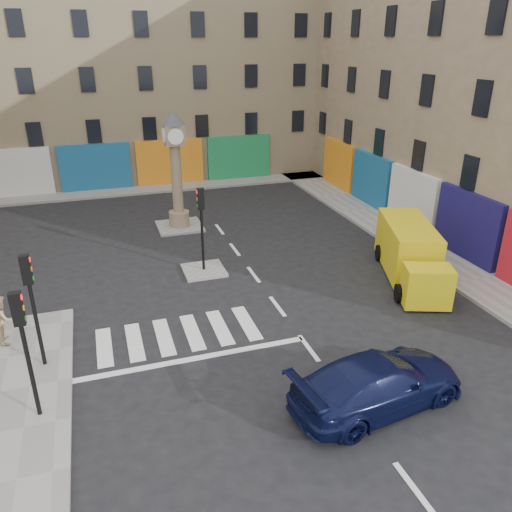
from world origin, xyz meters
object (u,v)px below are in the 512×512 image
navy_sedan (378,382)px  yellow_van (410,253)px  pedestrian_tan (3,319)px  traffic_light_left_far (31,294)px  traffic_light_island (201,216)px  traffic_light_left_near (23,336)px  clock_pillar (176,164)px

navy_sedan → yellow_van: 8.95m
pedestrian_tan → yellow_van: bearing=-97.6°
navy_sedan → pedestrian_tan: (-10.25, 6.57, 0.24)m
traffic_light_left_far → traffic_light_island: (6.30, 5.40, -0.03)m
traffic_light_island → pedestrian_tan: bearing=-154.7°
navy_sedan → pedestrian_tan: pedestrian_tan is taller
pedestrian_tan → navy_sedan: bearing=-131.6°
traffic_light_left_near → navy_sedan: traffic_light_left_near is taller
traffic_light_left_far → clock_pillar: size_ratio=0.61×
traffic_light_left_far → traffic_light_left_near: bearing=-90.0°
navy_sedan → pedestrian_tan: 12.18m
traffic_light_left_far → pedestrian_tan: 2.75m
traffic_light_island → clock_pillar: clock_pillar is taller
traffic_light_left_near → traffic_light_left_far: size_ratio=1.00×
navy_sedan → yellow_van: bearing=-47.9°
traffic_light_island → clock_pillar: 6.07m
traffic_light_island → navy_sedan: bearing=-75.2°
traffic_light_left_near → navy_sedan: 9.46m
clock_pillar → pedestrian_tan: clock_pillar is taller
traffic_light_left_far → pedestrian_tan: traffic_light_left_far is taller
yellow_van → traffic_light_island: bearing=179.1°
yellow_van → traffic_light_left_near: bearing=-142.4°
traffic_light_left_far → traffic_light_island: size_ratio=1.00×
clock_pillar → pedestrian_tan: 12.48m
yellow_van → pedestrian_tan: bearing=-158.4°
traffic_light_island → pedestrian_tan: (-7.58, -3.59, -1.60)m
traffic_light_left_near → navy_sedan: size_ratio=0.71×
clock_pillar → yellow_van: size_ratio=0.96×
traffic_light_left_near → yellow_van: size_ratio=0.58×
yellow_van → pedestrian_tan: 15.91m
clock_pillar → traffic_light_left_far: bearing=-118.9°
traffic_light_island → clock_pillar: bearing=90.0°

